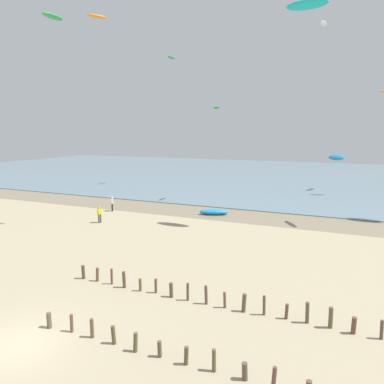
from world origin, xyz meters
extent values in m
plane|color=tan|center=(0.00, 0.00, 0.00)|extent=(160.00, 160.00, 0.00)
cube|color=#84755B|center=(0.00, 26.51, 0.00)|extent=(120.00, 5.93, 0.01)
cube|color=slate|center=(0.00, 64.47, 0.05)|extent=(160.00, 70.00, 0.10)
cylinder|color=brown|center=(0.21, 1.45, 0.38)|extent=(0.24, 0.25, 0.77)
cylinder|color=brown|center=(1.43, 1.60, 0.43)|extent=(0.16, 0.18, 0.86)
cylinder|color=brown|center=(2.60, 1.59, 0.45)|extent=(0.17, 0.17, 0.91)
cylinder|color=brown|center=(3.77, 1.57, 0.42)|extent=(0.21, 0.20, 0.85)
cylinder|color=brown|center=(4.95, 1.47, 0.43)|extent=(0.20, 0.21, 0.86)
cylinder|color=brown|center=(6.05, 1.55, 0.35)|extent=(0.18, 0.19, 0.71)
cylinder|color=brown|center=(7.26, 1.53, 0.39)|extent=(0.21, 0.20, 0.79)
cylinder|color=brown|center=(8.40, 1.59, 0.46)|extent=(0.18, 0.18, 0.93)
cylinder|color=brown|center=(9.62, 1.59, 0.35)|extent=(0.24, 0.23, 0.70)
cylinder|color=brown|center=(10.71, 1.51, 0.44)|extent=(0.20, 0.19, 0.90)
cylinder|color=brown|center=(-2.03, 6.56, 0.44)|extent=(0.22, 0.24, 0.89)
cylinder|color=brown|center=(-0.98, 6.60, 0.43)|extent=(0.22, 0.20, 0.88)
cylinder|color=brown|center=(0.09, 6.59, 0.50)|extent=(0.17, 0.16, 1.00)
cylinder|color=brown|center=(1.06, 6.47, 0.50)|extent=(0.21, 0.21, 1.01)
cylinder|color=brown|center=(2.18, 6.45, 0.38)|extent=(0.18, 0.20, 0.78)
cylinder|color=brown|center=(3.13, 6.60, 0.43)|extent=(0.18, 0.18, 0.87)
cylinder|color=brown|center=(4.17, 6.47, 0.42)|extent=(0.24, 0.22, 0.85)
cylinder|color=brown|center=(5.19, 6.47, 0.51)|extent=(0.17, 0.19, 1.03)
cylinder|color=brown|center=(6.25, 6.48, 0.52)|extent=(0.19, 0.18, 1.06)
cylinder|color=brown|center=(7.30, 6.47, 0.44)|extent=(0.17, 0.18, 0.89)
cylinder|color=brown|center=(8.34, 6.47, 0.48)|extent=(0.24, 0.25, 0.98)
cylinder|color=brown|center=(9.35, 6.54, 0.53)|extent=(0.16, 0.20, 1.06)
cylinder|color=brown|center=(10.46, 6.61, 0.40)|extent=(0.19, 0.17, 0.80)
cylinder|color=brown|center=(11.43, 6.60, 0.54)|extent=(0.21, 0.22, 1.09)
cylinder|color=brown|center=(12.48, 6.58, 0.53)|extent=(0.22, 0.25, 1.07)
cylinder|color=brown|center=(13.48, 6.48, 0.41)|extent=(0.23, 0.25, 0.82)
cylinder|color=brown|center=(14.61, 6.50, 0.45)|extent=(0.18, 0.15, 0.91)
cylinder|color=#232328|center=(-11.57, 23.00, 0.44)|extent=(0.16, 0.16, 0.88)
cylinder|color=#232328|center=(-11.67, 23.20, 0.44)|extent=(0.16, 0.16, 0.88)
cube|color=white|center=(-11.62, 23.10, 1.18)|extent=(0.36, 0.42, 0.60)
sphere|color=beige|center=(-11.62, 23.10, 1.60)|extent=(0.22, 0.22, 0.22)
cylinder|color=white|center=(-11.52, 22.88, 1.13)|extent=(0.09, 0.09, 0.52)
cylinder|color=white|center=(-11.73, 23.31, 1.13)|extent=(0.09, 0.09, 0.52)
cylinder|color=#4C4C56|center=(-9.62, 18.28, 0.44)|extent=(0.16, 0.16, 0.88)
cylinder|color=#4C4C56|center=(-9.69, 18.07, 0.44)|extent=(0.16, 0.16, 0.88)
cube|color=yellow|center=(-9.65, 18.17, 1.18)|extent=(0.32, 0.41, 0.60)
sphere|color=tan|center=(-9.65, 18.17, 1.60)|extent=(0.22, 0.22, 0.22)
cylinder|color=yellow|center=(-9.58, 18.40, 1.13)|extent=(0.09, 0.09, 0.52)
cylinder|color=yellow|center=(-9.73, 17.94, 1.13)|extent=(0.09, 0.09, 0.52)
ellipsoid|color=#2384D1|center=(-0.09, 26.03, 0.32)|extent=(3.44, 2.21, 0.65)
ellipsoid|color=green|center=(-14.81, 18.90, 20.44)|extent=(1.06, 2.55, 0.55)
ellipsoid|color=white|center=(10.02, 30.32, 20.05)|extent=(0.81, 1.97, 0.38)
ellipsoid|color=green|center=(-13.98, 43.96, 21.11)|extent=(0.81, 2.29, 0.41)
ellipsoid|color=orange|center=(-8.05, 17.05, 19.13)|extent=(1.52, 1.82, 0.34)
ellipsoid|color=#2384D1|center=(12.16, 26.36, 6.72)|extent=(2.11, 2.71, 0.76)
ellipsoid|color=green|center=(-2.45, 33.47, 12.21)|extent=(0.78, 2.03, 0.57)
ellipsoid|color=#19B2B7|center=(8.94, 24.01, 20.04)|extent=(3.63, 1.47, 0.97)
camera|label=1|loc=(12.30, -9.91, 9.18)|focal=32.59mm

